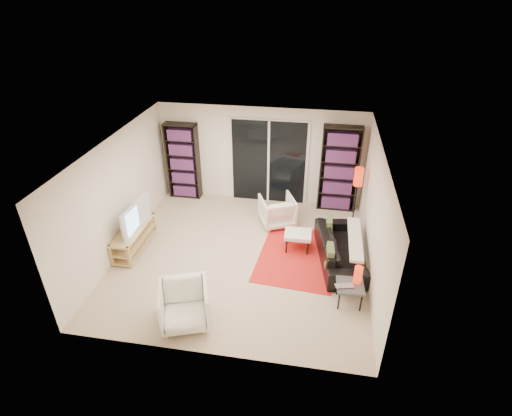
% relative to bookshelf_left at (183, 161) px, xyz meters
% --- Properties ---
extents(floor, '(5.00, 5.00, 0.00)m').
position_rel_bookshelf_left_xyz_m(floor, '(1.95, -2.33, -0.98)').
color(floor, beige).
rests_on(floor, ground).
extents(wall_back, '(5.00, 0.02, 2.40)m').
position_rel_bookshelf_left_xyz_m(wall_back, '(1.95, 0.17, 0.22)').
color(wall_back, white).
rests_on(wall_back, ground).
extents(wall_front, '(5.00, 0.02, 2.40)m').
position_rel_bookshelf_left_xyz_m(wall_front, '(1.95, -4.83, 0.22)').
color(wall_front, white).
rests_on(wall_front, ground).
extents(wall_left, '(0.02, 5.00, 2.40)m').
position_rel_bookshelf_left_xyz_m(wall_left, '(-0.55, -2.33, 0.22)').
color(wall_left, white).
rests_on(wall_left, ground).
extents(wall_right, '(0.02, 5.00, 2.40)m').
position_rel_bookshelf_left_xyz_m(wall_right, '(4.45, -2.33, 0.22)').
color(wall_right, white).
rests_on(wall_right, ground).
extents(ceiling, '(5.00, 5.00, 0.02)m').
position_rel_bookshelf_left_xyz_m(ceiling, '(1.95, -2.33, 1.42)').
color(ceiling, white).
rests_on(ceiling, wall_back).
extents(sliding_door, '(1.92, 0.08, 2.16)m').
position_rel_bookshelf_left_xyz_m(sliding_door, '(2.15, 0.13, 0.07)').
color(sliding_door, white).
rests_on(sliding_door, ground).
extents(bookshelf_left, '(0.80, 0.30, 1.95)m').
position_rel_bookshelf_left_xyz_m(bookshelf_left, '(0.00, 0.00, 0.00)').
color(bookshelf_left, black).
rests_on(bookshelf_left, ground).
extents(bookshelf_right, '(0.90, 0.30, 2.10)m').
position_rel_bookshelf_left_xyz_m(bookshelf_right, '(3.85, -0.00, 0.07)').
color(bookshelf_right, black).
rests_on(bookshelf_right, ground).
extents(tv_stand, '(0.44, 1.36, 0.50)m').
position_rel_bookshelf_left_xyz_m(tv_stand, '(-0.32, -2.44, -0.71)').
color(tv_stand, '#D7B875').
rests_on(tv_stand, floor).
extents(tv, '(0.23, 1.03, 0.59)m').
position_rel_bookshelf_left_xyz_m(tv, '(-0.30, -2.44, -0.18)').
color(tv, black).
rests_on(tv, tv_stand).
extents(rug, '(1.71, 2.21, 0.01)m').
position_rel_bookshelf_left_xyz_m(rug, '(3.10, -2.14, -0.97)').
color(rug, red).
rests_on(rug, floor).
extents(sofa, '(1.07, 2.04, 0.57)m').
position_rel_bookshelf_left_xyz_m(sofa, '(3.92, -2.14, -0.69)').
color(sofa, black).
rests_on(sofa, floor).
extents(armchair_back, '(0.97, 0.98, 0.68)m').
position_rel_bookshelf_left_xyz_m(armchair_back, '(2.51, -0.96, -0.63)').
color(armchair_back, white).
rests_on(armchair_back, floor).
extents(armchair_front, '(1.00, 1.01, 0.73)m').
position_rel_bookshelf_left_xyz_m(armchair_front, '(1.39, -4.25, -0.61)').
color(armchair_front, white).
rests_on(armchair_front, floor).
extents(ottoman, '(0.55, 0.46, 0.40)m').
position_rel_bookshelf_left_xyz_m(ottoman, '(3.06, -1.89, -0.63)').
color(ottoman, white).
rests_on(ottoman, floor).
extents(side_table, '(0.49, 0.49, 0.40)m').
position_rel_bookshelf_left_xyz_m(side_table, '(4.07, -3.34, -0.62)').
color(side_table, '#45454A').
rests_on(side_table, floor).
extents(laptop, '(0.36, 0.28, 0.03)m').
position_rel_bookshelf_left_xyz_m(laptop, '(3.98, -3.44, -0.56)').
color(laptop, silver).
rests_on(laptop, side_table).
extents(table_lamp, '(0.14, 0.14, 0.32)m').
position_rel_bookshelf_left_xyz_m(table_lamp, '(4.19, -3.24, -0.41)').
color(table_lamp, red).
rests_on(table_lamp, side_table).
extents(floor_lamp, '(0.22, 0.22, 1.49)m').
position_rel_bookshelf_left_xyz_m(floor_lamp, '(4.23, -0.83, 0.17)').
color(floor_lamp, black).
rests_on(floor_lamp, floor).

